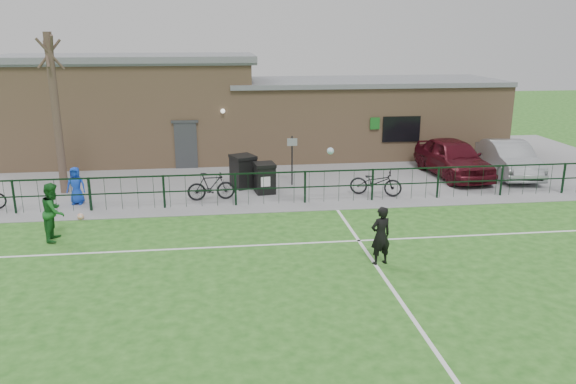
{
  "coord_description": "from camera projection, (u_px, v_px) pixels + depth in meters",
  "views": [
    {
      "loc": [
        -2.06,
        -11.26,
        5.98
      ],
      "look_at": [
        0.0,
        5.0,
        1.3
      ],
      "focal_mm": 35.0,
      "sensor_mm": 36.0,
      "label": 1
    }
  ],
  "objects": [
    {
      "name": "car_silver",
      "position": [
        509.0,
        159.0,
        24.06
      ],
      "size": [
        2.1,
        4.6,
        1.46
      ],
      "primitive_type": "imported",
      "rotation": [
        0.0,
        0.0,
        -0.13
      ],
      "color": "#9B9DA2",
      "rests_on": "paving_strip"
    },
    {
      "name": "perimeter_fence",
      "position": [
        277.0,
        188.0,
        20.1
      ],
      "size": [
        28.0,
        0.1,
        1.2
      ],
      "primitive_type": "cube",
      "color": "black",
      "rests_on": "ground"
    },
    {
      "name": "wheelie_bin_left",
      "position": [
        265.0,
        179.0,
        21.49
      ],
      "size": [
        0.81,
        0.89,
        1.08
      ],
      "primitive_type": "cube",
      "rotation": [
        0.0,
        0.0,
        0.13
      ],
      "color": "black",
      "rests_on": "paving_strip"
    },
    {
      "name": "bicycle_d",
      "position": [
        211.0,
        186.0,
        20.54
      ],
      "size": [
        1.77,
        0.62,
        1.04
      ],
      "primitive_type": "imported",
      "rotation": [
        0.0,
        0.0,
        1.65
      ],
      "color": "black",
      "rests_on": "paving_strip"
    },
    {
      "name": "pitch_line_mid",
      "position": [
        292.0,
        244.0,
        16.45
      ],
      "size": [
        28.0,
        0.1,
        0.01
      ],
      "primitive_type": "cube",
      "color": "white",
      "rests_on": "ground"
    },
    {
      "name": "pitch_line_perp",
      "position": [
        402.0,
        302.0,
        12.87
      ],
      "size": [
        0.1,
        16.0,
        0.01
      ],
      "primitive_type": "cube",
      "color": "white",
      "rests_on": "ground"
    },
    {
      "name": "goalkeeper_kick",
      "position": [
        379.0,
        233.0,
        14.9
      ],
      "size": [
        1.11,
        3.94,
        2.48
      ],
      "color": "black",
      "rests_on": "ground"
    },
    {
      "name": "car_maroon",
      "position": [
        453.0,
        158.0,
        23.9
      ],
      "size": [
        2.21,
        4.84,
        1.61
      ],
      "primitive_type": "imported",
      "rotation": [
        0.0,
        0.0,
        0.07
      ],
      "color": "#4C0D18",
      "rests_on": "paving_strip"
    },
    {
      "name": "clubhouse",
      "position": [
        241.0,
        111.0,
        27.65
      ],
      "size": [
        24.25,
        5.4,
        4.96
      ],
      "color": "tan",
      "rests_on": "ground"
    },
    {
      "name": "ball_ground",
      "position": [
        81.0,
        217.0,
        18.53
      ],
      "size": [
        0.22,
        0.22,
        0.22
      ],
      "primitive_type": "sphere",
      "color": "white",
      "rests_on": "ground"
    },
    {
      "name": "pitch_line_touch",
      "position": [
        278.0,
        205.0,
        20.07
      ],
      "size": [
        28.0,
        0.1,
        0.01
      ],
      "primitive_type": "cube",
      "color": "white",
      "rests_on": "ground"
    },
    {
      "name": "outfield_player",
      "position": [
        54.0,
        212.0,
        16.58
      ],
      "size": [
        0.67,
        0.86,
        1.74
      ],
      "primitive_type": "imported",
      "rotation": [
        0.0,
        0.0,
        1.56
      ],
      "color": "#1B5F22",
      "rests_on": "ground"
    },
    {
      "name": "paving_strip",
      "position": [
        265.0,
        168.0,
        25.51
      ],
      "size": [
        34.0,
        13.0,
        0.02
      ],
      "primitive_type": "cube",
      "color": "gray",
      "rests_on": "ground"
    },
    {
      "name": "wheelie_bin_right",
      "position": [
        243.0,
        172.0,
        22.25
      ],
      "size": [
        1.09,
        1.14,
        1.21
      ],
      "primitive_type": "cube",
      "rotation": [
        0.0,
        0.0,
        0.4
      ],
      "color": "black",
      "rests_on": "paving_strip"
    },
    {
      "name": "bare_tree",
      "position": [
        56.0,
        115.0,
        20.86
      ],
      "size": [
        0.3,
        0.3,
        6.0
      ],
      "primitive_type": "cylinder",
      "color": "#46342A",
      "rests_on": "ground"
    },
    {
      "name": "sign_post",
      "position": [
        292.0,
        161.0,
        22.47
      ],
      "size": [
        0.06,
        0.06,
        2.0
      ],
      "primitive_type": "cylinder",
      "rotation": [
        0.0,
        0.0,
        -0.07
      ],
      "color": "black",
      "rests_on": "paving_strip"
    },
    {
      "name": "bicycle_e",
      "position": [
        376.0,
        182.0,
        21.14
      ],
      "size": [
        2.06,
        1.37,
        1.03
      ],
      "primitive_type": "imported",
      "rotation": [
        0.0,
        0.0,
        1.18
      ],
      "color": "black",
      "rests_on": "paving_strip"
    },
    {
      "name": "ground",
      "position": [
        316.0,
        308.0,
        12.63
      ],
      "size": [
        90.0,
        90.0,
        0.0
      ],
      "primitive_type": "plane",
      "color": "#255E1B",
      "rests_on": "ground"
    },
    {
      "name": "spectator_child",
      "position": [
        76.0,
        186.0,
        20.04
      ],
      "size": [
        0.7,
        0.49,
        1.35
      ],
      "primitive_type": "imported",
      "rotation": [
        0.0,
        0.0,
        -0.09
      ],
      "color": "blue",
      "rests_on": "paving_strip"
    }
  ]
}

